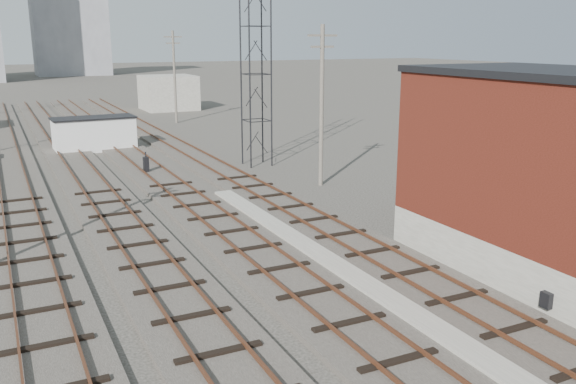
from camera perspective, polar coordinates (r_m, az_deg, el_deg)
ground at (r=63.36m, az=-16.57°, el=6.11°), size 320.00×320.00×0.00m
track_right at (r=43.68m, az=-8.61°, el=3.28°), size 3.20×90.00×0.39m
track_mid_right at (r=42.68m, az=-13.73°, el=2.78°), size 3.20×90.00×0.39m
track_mid_left at (r=42.05m, az=-19.06°, el=2.23°), size 3.20×90.00×0.39m
track_left at (r=41.80m, az=-24.49°, el=1.66°), size 3.20×90.00×0.39m
platform_curb at (r=20.87m, az=7.29°, el=-8.80°), size 0.90×28.00×0.26m
brick_building at (r=23.02m, az=25.16°, el=1.27°), size 6.54×12.20×7.22m
lattice_tower at (r=40.19m, az=-3.04°, el=13.10°), size 1.60×1.60×15.00m
utility_pole_right_a at (r=34.50m, az=3.17°, el=8.42°), size 1.80×0.24×9.00m
utility_pole_right_b at (r=62.37m, az=-10.58°, el=10.77°), size 1.80×0.24×9.00m
apartment_right at (r=153.15m, az=-19.83°, el=15.14°), size 16.00×12.00×26.00m
shed_right at (r=74.77m, az=-11.13°, el=9.12°), size 6.00×6.00×4.00m
switch_stand at (r=38.83m, az=-13.13°, el=2.49°), size 0.33×0.33×1.33m
site_trailer at (r=48.40m, az=-17.66°, el=5.23°), size 6.12×2.85×2.54m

